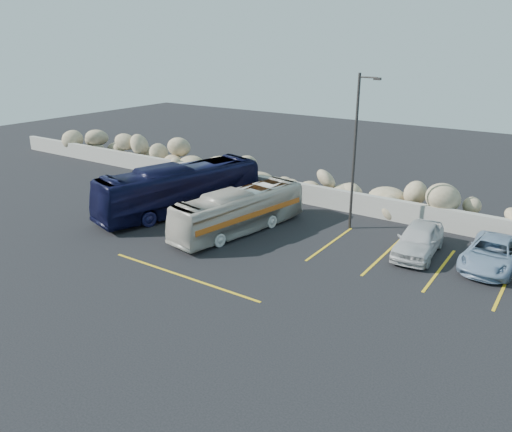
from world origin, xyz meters
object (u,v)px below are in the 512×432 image
Objects in this scene: tour_coach at (180,189)px; car_d at (492,253)px; lamppost at (356,149)px; vintage_bus at (239,211)px; car_a at (419,240)px.

tour_coach reaches higher than car_d.
lamppost is 0.99× the size of vintage_bus.
car_a is (3.99, -1.36, -3.56)m from lamppost.
tour_coach is at bearing -177.01° from vintage_bus.
car_d is (11.74, 2.78, -0.49)m from vintage_bus.
vintage_bus reaches higher than car_a.
vintage_bus is at bearing 8.43° from tour_coach.
tour_coach is 2.20× the size of car_d.
lamppost reaches higher than car_a.
vintage_bus reaches higher than car_d.
lamppost is 1.87× the size of car_a.
car_a is at bearing 23.21° from tour_coach.
vintage_bus is (-4.65, -3.67, -3.17)m from lamppost.
lamppost is 10.22m from tour_coach.
tour_coach is at bearing -170.45° from car_d.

